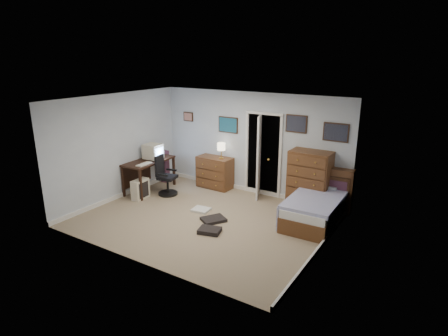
# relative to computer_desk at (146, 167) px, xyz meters

# --- Properties ---
(floor) EXTENTS (5.00, 4.00, 0.02)m
(floor) POSITION_rel_computer_desk_xyz_m (2.30, -0.69, -0.63)
(floor) COLOR #9D8C6C
(floor) RESTS_ON ground
(computer_desk) EXTENTS (0.71, 1.42, 0.80)m
(computer_desk) POSITION_rel_computer_desk_xyz_m (0.00, 0.00, 0.00)
(computer_desk) COLOR black
(computer_desk) RESTS_ON floor
(crt_monitor) EXTENTS (0.43, 0.40, 0.38)m
(crt_monitor) POSITION_rel_computer_desk_xyz_m (0.12, 0.15, 0.38)
(crt_monitor) COLOR beige
(crt_monitor) RESTS_ON computer_desk
(keyboard) EXTENTS (0.18, 0.43, 0.03)m
(keyboard) POSITION_rel_computer_desk_xyz_m (0.28, -0.35, 0.20)
(keyboard) COLOR beige
(keyboard) RESTS_ON computer_desk
(pc_tower) EXTENTS (0.24, 0.46, 0.48)m
(pc_tower) POSITION_rel_computer_desk_xyz_m (0.30, -0.55, -0.38)
(pc_tower) COLOR beige
(pc_tower) RESTS_ON floor
(office_chair) EXTENTS (0.56, 0.56, 0.99)m
(office_chair) POSITION_rel_computer_desk_xyz_m (0.62, 0.00, -0.23)
(office_chair) COLOR black
(office_chair) RESTS_ON floor
(media_stack) EXTENTS (0.18, 0.18, 0.87)m
(media_stack) POSITION_rel_computer_desk_xyz_m (-0.02, 0.74, -0.18)
(media_stack) COLOR maroon
(media_stack) RESTS_ON floor
(low_dresser) EXTENTS (0.93, 0.49, 0.82)m
(low_dresser) POSITION_rel_computer_desk_xyz_m (1.37, 1.09, -0.21)
(low_dresser) COLOR brown
(low_dresser) RESTS_ON floor
(table_lamp) EXTENTS (0.21, 0.21, 0.40)m
(table_lamp) POSITION_rel_computer_desk_xyz_m (1.57, 1.09, 0.49)
(table_lamp) COLOR gold
(table_lamp) RESTS_ON low_dresser
(doorway) EXTENTS (0.96, 1.12, 2.05)m
(doorway) POSITION_rel_computer_desk_xyz_m (2.64, 1.58, 0.39)
(doorway) COLOR black
(doorway) RESTS_ON floor
(tall_dresser) EXTENTS (0.91, 0.54, 1.33)m
(tall_dresser) POSITION_rel_computer_desk_xyz_m (3.92, 1.06, 0.05)
(tall_dresser) COLOR brown
(tall_dresser) RESTS_ON floor
(headboard_bookcase) EXTENTS (1.11, 0.35, 0.99)m
(headboard_bookcase) POSITION_rel_computer_desk_xyz_m (4.29, 1.17, -0.09)
(headboard_bookcase) COLOR brown
(headboard_bookcase) RESTS_ON floor
(bed) EXTENTS (1.04, 1.87, 0.61)m
(bed) POSITION_rel_computer_desk_xyz_m (4.28, 0.46, -0.33)
(bed) COLOR brown
(bed) RESTS_ON floor
(wall_posters) EXTENTS (4.38, 0.04, 0.60)m
(wall_posters) POSITION_rel_computer_desk_xyz_m (2.86, 1.29, 1.13)
(wall_posters) COLOR #331E11
(wall_posters) RESTS_ON floor
(floor_clutter) EXTENTS (1.21, 1.16, 0.08)m
(floor_clutter) POSITION_rel_computer_desk_xyz_m (2.47, -0.80, -0.58)
(floor_clutter) COLOR black
(floor_clutter) RESTS_ON floor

